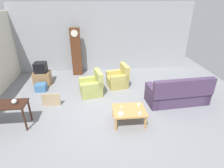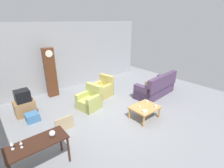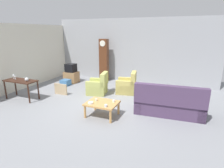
{
  "view_description": "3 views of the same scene",
  "coord_description": "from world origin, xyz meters",
  "px_view_note": "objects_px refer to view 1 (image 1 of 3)",
  "views": [
    {
      "loc": [
        -0.49,
        -5.26,
        3.47
      ],
      "look_at": [
        0.06,
        0.37,
        0.7
      ],
      "focal_mm": 29.35,
      "sensor_mm": 36.0,
      "label": 1
    },
    {
      "loc": [
        -3.7,
        -4.02,
        3.3
      ],
      "look_at": [
        0.29,
        0.76,
        0.85
      ],
      "focal_mm": 26.49,
      "sensor_mm": 36.0,
      "label": 2
    },
    {
      "loc": [
        2.77,
        -5.62,
        2.57
      ],
      "look_at": [
        0.19,
        0.53,
        0.64
      ],
      "focal_mm": 29.53,
      "sensor_mm": 36.0,
      "label": 3
    }
  ],
  "objects_px": {
    "tv_stand_cabinet": "(42,78)",
    "armchair_olive_near": "(92,87)",
    "tv_crt": "(40,67)",
    "cup_blue_rimmed": "(140,113)",
    "coffee_table_wood": "(129,111)",
    "cup_cream_tall": "(121,108)",
    "armchair_olive_far": "(118,79)",
    "framed_picture_leaning": "(51,100)",
    "glass_dome_cloche": "(14,101)",
    "cup_white_porcelain": "(139,105)",
    "console_table_dark": "(3,107)",
    "storage_box_blue": "(41,87)",
    "bowl_white_stacked": "(121,114)",
    "couch_floral": "(178,94)",
    "grandfather_clock": "(76,52)"
  },
  "relations": [
    {
      "from": "couch_floral",
      "to": "glass_dome_cloche",
      "type": "relative_size",
      "value": 15.02
    },
    {
      "from": "tv_stand_cabinet",
      "to": "cup_blue_rimmed",
      "type": "bearing_deg",
      "value": -43.19
    },
    {
      "from": "framed_picture_leaning",
      "to": "glass_dome_cloche",
      "type": "relative_size",
      "value": 4.18
    },
    {
      "from": "cup_blue_rimmed",
      "to": "bowl_white_stacked",
      "type": "bearing_deg",
      "value": 174.9
    },
    {
      "from": "armchair_olive_far",
      "to": "framed_picture_leaning",
      "type": "xyz_separation_m",
      "value": [
        -2.48,
        -1.29,
        -0.08
      ]
    },
    {
      "from": "armchair_olive_far",
      "to": "tv_crt",
      "type": "bearing_deg",
      "value": 170.97
    },
    {
      "from": "glass_dome_cloche",
      "to": "cup_blue_rimmed",
      "type": "relative_size",
      "value": 1.63
    },
    {
      "from": "cup_white_porcelain",
      "to": "framed_picture_leaning",
      "type": "bearing_deg",
      "value": 160.39
    },
    {
      "from": "coffee_table_wood",
      "to": "console_table_dark",
      "type": "bearing_deg",
      "value": 177.43
    },
    {
      "from": "console_table_dark",
      "to": "cup_blue_rimmed",
      "type": "relative_size",
      "value": 14.78
    },
    {
      "from": "coffee_table_wood",
      "to": "cup_blue_rimmed",
      "type": "bearing_deg",
      "value": -46.86
    },
    {
      "from": "cup_cream_tall",
      "to": "armchair_olive_far",
      "type": "bearing_deg",
      "value": 84.66
    },
    {
      "from": "console_table_dark",
      "to": "bowl_white_stacked",
      "type": "bearing_deg",
      "value": -6.68
    },
    {
      "from": "console_table_dark",
      "to": "bowl_white_stacked",
      "type": "height_order",
      "value": "console_table_dark"
    },
    {
      "from": "coffee_table_wood",
      "to": "cup_blue_rimmed",
      "type": "distance_m",
      "value": 0.38
    },
    {
      "from": "coffee_table_wood",
      "to": "cup_cream_tall",
      "type": "distance_m",
      "value": 0.25
    },
    {
      "from": "cup_blue_rimmed",
      "to": "console_table_dark",
      "type": "bearing_deg",
      "value": 173.54
    },
    {
      "from": "coffee_table_wood",
      "to": "tv_stand_cabinet",
      "type": "relative_size",
      "value": 1.41
    },
    {
      "from": "tv_crt",
      "to": "cup_blue_rimmed",
      "type": "bearing_deg",
      "value": -43.19
    },
    {
      "from": "armchair_olive_far",
      "to": "bowl_white_stacked",
      "type": "distance_m",
      "value": 2.7
    },
    {
      "from": "coffee_table_wood",
      "to": "grandfather_clock",
      "type": "height_order",
      "value": "grandfather_clock"
    },
    {
      "from": "coffee_table_wood",
      "to": "cup_blue_rimmed",
      "type": "xyz_separation_m",
      "value": [
        0.25,
        -0.27,
        0.1
      ]
    },
    {
      "from": "couch_floral",
      "to": "framed_picture_leaning",
      "type": "xyz_separation_m",
      "value": [
        -4.38,
        0.25,
        -0.12
      ]
    },
    {
      "from": "glass_dome_cloche",
      "to": "bowl_white_stacked",
      "type": "height_order",
      "value": "glass_dome_cloche"
    },
    {
      "from": "armchair_olive_near",
      "to": "cup_cream_tall",
      "type": "bearing_deg",
      "value": -64.56
    },
    {
      "from": "storage_box_blue",
      "to": "cup_cream_tall",
      "type": "relative_size",
      "value": 5.22
    },
    {
      "from": "tv_stand_cabinet",
      "to": "bowl_white_stacked",
      "type": "height_order",
      "value": "tv_stand_cabinet"
    },
    {
      "from": "console_table_dark",
      "to": "storage_box_blue",
      "type": "distance_m",
      "value": 2.29
    },
    {
      "from": "glass_dome_cloche",
      "to": "cup_blue_rimmed",
      "type": "distance_m",
      "value": 3.49
    },
    {
      "from": "couch_floral",
      "to": "grandfather_clock",
      "type": "height_order",
      "value": "grandfather_clock"
    },
    {
      "from": "armchair_olive_far",
      "to": "cup_cream_tall",
      "type": "relative_size",
      "value": 11.74
    },
    {
      "from": "tv_stand_cabinet",
      "to": "tv_crt",
      "type": "relative_size",
      "value": 1.42
    },
    {
      "from": "tv_stand_cabinet",
      "to": "framed_picture_leaning",
      "type": "height_order",
      "value": "tv_stand_cabinet"
    },
    {
      "from": "armchair_olive_far",
      "to": "bowl_white_stacked",
      "type": "height_order",
      "value": "armchair_olive_far"
    },
    {
      "from": "console_table_dark",
      "to": "grandfather_clock",
      "type": "xyz_separation_m",
      "value": [
        1.77,
        3.76,
        0.45
      ]
    },
    {
      "from": "grandfather_clock",
      "to": "tv_stand_cabinet",
      "type": "distance_m",
      "value": 1.9
    },
    {
      "from": "coffee_table_wood",
      "to": "framed_picture_leaning",
      "type": "height_order",
      "value": "framed_picture_leaning"
    },
    {
      "from": "armchair_olive_near",
      "to": "coffee_table_wood",
      "type": "xyz_separation_m",
      "value": [
        1.09,
        -1.87,
        0.08
      ]
    },
    {
      "from": "grandfather_clock",
      "to": "bowl_white_stacked",
      "type": "relative_size",
      "value": 13.68
    },
    {
      "from": "coffee_table_wood",
      "to": "grandfather_clock",
      "type": "bearing_deg",
      "value": 114.29
    },
    {
      "from": "console_table_dark",
      "to": "storage_box_blue",
      "type": "xyz_separation_m",
      "value": [
        0.42,
        2.2,
        -0.51
      ]
    },
    {
      "from": "console_table_dark",
      "to": "framed_picture_leaning",
      "type": "distance_m",
      "value": 1.52
    },
    {
      "from": "tv_stand_cabinet",
      "to": "storage_box_blue",
      "type": "relative_size",
      "value": 1.66
    },
    {
      "from": "grandfather_clock",
      "to": "cup_blue_rimmed",
      "type": "xyz_separation_m",
      "value": [
        2.02,
        -4.19,
        -0.61
      ]
    },
    {
      "from": "armchair_olive_far",
      "to": "cup_white_porcelain",
      "type": "distance_m",
      "value": 2.32
    },
    {
      "from": "coffee_table_wood",
      "to": "cup_white_porcelain",
      "type": "distance_m",
      "value": 0.38
    },
    {
      "from": "armchair_olive_far",
      "to": "cup_blue_rimmed",
      "type": "xyz_separation_m",
      "value": [
        0.25,
        -2.73,
        0.18
      ]
    },
    {
      "from": "tv_stand_cabinet",
      "to": "armchair_olive_near",
      "type": "bearing_deg",
      "value": -27.54
    },
    {
      "from": "armchair_olive_far",
      "to": "cup_cream_tall",
      "type": "height_order",
      "value": "armchair_olive_far"
    },
    {
      "from": "armchair_olive_far",
      "to": "storage_box_blue",
      "type": "bearing_deg",
      "value": -178.21
    }
  ]
}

